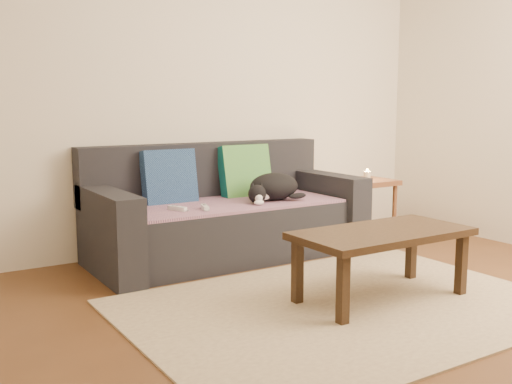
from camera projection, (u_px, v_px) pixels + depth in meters
ground at (362, 315)px, 3.39m from camera, size 4.50×4.50×0.00m
back_wall at (198, 89)px, 4.87m from camera, size 4.50×0.04×2.60m
sofa at (225, 217)px, 4.66m from camera, size 2.10×0.94×0.87m
throw_blanket at (231, 204)px, 4.56m from camera, size 1.66×0.74×0.02m
cushion_navy at (169, 177)px, 4.54m from camera, size 0.42×0.17×0.43m
cushion_green at (245, 172)px, 4.90m from camera, size 0.43×0.20×0.45m
cat at (273, 187)px, 4.64m from camera, size 0.52×0.39×0.21m
wii_remote_a at (177, 208)px, 4.21m from camera, size 0.09×0.15×0.03m
wii_remote_b at (205, 207)px, 4.24m from camera, size 0.08×0.15×0.03m
side_table at (367, 190)px, 5.20m from camera, size 0.43×0.43×0.53m
candle at (367, 175)px, 5.18m from camera, size 0.06×0.06×0.09m
rug at (344, 306)px, 3.51m from camera, size 2.50×1.80×0.01m
coffee_table at (382, 239)px, 3.60m from camera, size 1.08×0.54×0.43m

